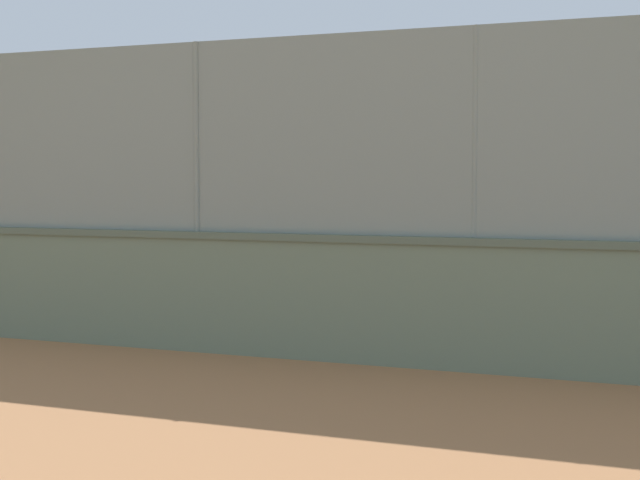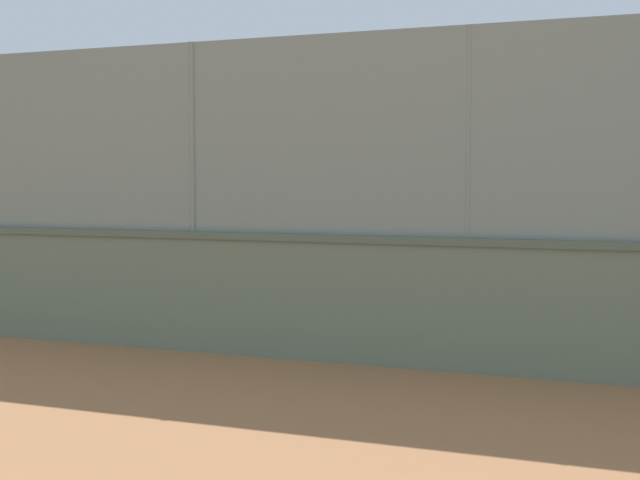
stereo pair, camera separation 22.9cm
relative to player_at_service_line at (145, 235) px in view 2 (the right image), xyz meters
The scene contains 7 objects.
ground_plane 7.43m from the player_at_service_line, 134.86° to the right, with size 260.00×260.00×0.00m, color #A36B42.
perimeter_wall 10.06m from the player_at_service_line, 134.11° to the left, with size 30.06×0.47×1.40m.
fence_panel_on_wall 10.19m from the player_at_service_line, 134.11° to the left, with size 29.52×0.22×2.19m.
player_at_service_line is the anchor object (origin of this frame).
player_crossing_court 10.80m from the player_at_service_line, 154.34° to the left, with size 0.94×0.92×1.48m.
sports_ball 1.25m from the player_at_service_line, 82.45° to the left, with size 0.10×0.10×0.10m, color #3399D8.
spare_ball_by_wall 9.30m from the player_at_service_line, 137.46° to the left, with size 0.17×0.17×0.17m, color yellow.
Camera 2 is at (-5.87, 22.25, 2.01)m, focal length 53.99 mm.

